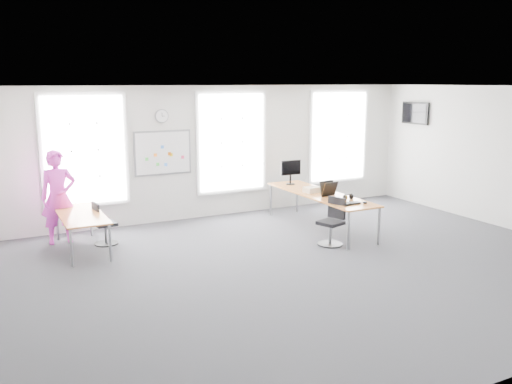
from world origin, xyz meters
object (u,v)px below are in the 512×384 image
headphones (348,197)px  person (58,197)px  chair_left (103,226)px  desk_right (320,196)px  desk_left (81,217)px  chair_right (332,224)px  keyboard (350,204)px  monitor (291,170)px

headphones → person: bearing=139.4°
chair_left → headphones: size_ratio=4.27×
desk_right → desk_left: desk_right is taller
headphones → desk_left: bearing=145.3°
chair_right → keyboard: bearing=62.7°
chair_left → person: (-0.71, 0.51, 0.54)m
desk_left → monitor: (4.73, 0.43, 0.46)m
desk_right → keyboard: (-0.06, -1.14, 0.06)m
desk_right → desk_left: bearing=171.5°
desk_right → person: 5.25m
person → monitor: bearing=-2.5°
desk_left → headphones: bearing=-16.7°
desk_right → headphones: headphones is taller
chair_right → monitor: size_ratio=1.63×
chair_left → person: 1.03m
person → headphones: person is taller
desk_right → chair_right: size_ratio=3.46×
chair_left → keyboard: 4.77m
desk_right → monitor: 1.21m
keyboard → monitor: size_ratio=0.81×
chair_left → headphones: (4.52, -1.66, 0.45)m
keyboard → headphones: size_ratio=2.29×
monitor → desk_left: bearing=-174.6°
keyboard → headphones: bearing=48.0°
person → headphones: (5.22, -2.17, -0.09)m
desk_left → monitor: size_ratio=3.43×
desk_left → monitor: monitor is taller
keyboard → chair_right: bearing=160.6°
desk_right → person: (-5.06, 1.40, 0.19)m
headphones → monitor: bearing=78.0°
person → headphones: size_ratio=9.22×
chair_right → monitor: (0.39, 2.23, 0.70)m
desk_right → monitor: size_ratio=5.63×
desk_right → desk_left: 4.83m
desk_left → chair_left: 0.53m
person → monitor: 5.03m
person → keyboard: 5.61m
desk_left → person: bearing=112.6°
desk_left → chair_right: (4.34, -1.80, -0.24)m
desk_left → chair_right: chair_right is taller
desk_right → chair_left: 4.46m
keyboard → headphones: headphones is taller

